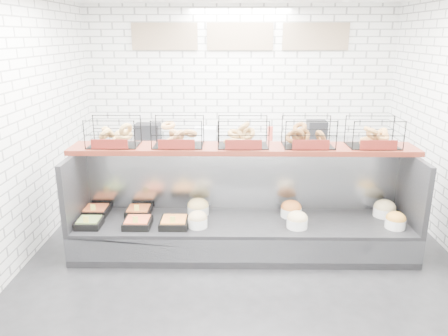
{
  "coord_description": "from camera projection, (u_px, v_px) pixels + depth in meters",
  "views": [
    {
      "loc": [
        -0.16,
        -4.51,
        2.53
      ],
      "look_at": [
        -0.22,
        0.45,
        1.01
      ],
      "focal_mm": 35.0,
      "sensor_mm": 36.0,
      "label": 1
    }
  ],
  "objects": [
    {
      "name": "prep_counter",
      "position": [
        239.0,
        164.0,
        7.24
      ],
      "size": [
        4.0,
        0.6,
        1.2
      ],
      "color": "#93969B",
      "rests_on": "ground"
    },
    {
      "name": "bagel_shelf",
      "position": [
        243.0,
        136.0,
        5.14
      ],
      "size": [
        4.1,
        0.5,
        0.4
      ],
      "color": "#4F1911",
      "rests_on": "display_case"
    },
    {
      "name": "room_shell",
      "position": [
        244.0,
        77.0,
        5.02
      ],
      "size": [
        5.02,
        5.51,
        3.01
      ],
      "color": "white",
      "rests_on": "ground"
    },
    {
      "name": "ground",
      "position": [
        243.0,
        263.0,
        5.05
      ],
      "size": [
        5.5,
        5.5,
        0.0
      ],
      "primitive_type": "plane",
      "color": "black",
      "rests_on": "ground"
    },
    {
      "name": "display_case",
      "position": [
        242.0,
        224.0,
        5.29
      ],
      "size": [
        4.0,
        0.9,
        1.2
      ],
      "color": "black",
      "rests_on": "ground"
    }
  ]
}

